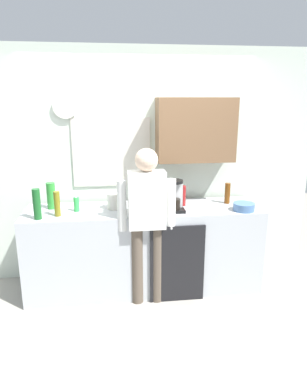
{
  "coord_description": "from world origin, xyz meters",
  "views": [
    {
      "loc": [
        -0.33,
        -3.19,
        2.04
      ],
      "look_at": [
        0.1,
        0.25,
        1.11
      ],
      "focal_mm": 32.35,
      "sensor_mm": 36.0,
      "label": 1
    }
  ],
  "objects_px": {
    "bottle_clear_soda": "(51,196)",
    "bottle_amber_beer": "(227,193)",
    "bottle_green_wine": "(37,204)",
    "dish_soap": "(77,204)",
    "mixing_bowl": "(244,207)",
    "cup_white_mug": "(145,206)",
    "bottle_red_vinegar": "(183,196)",
    "storage_canister": "(114,201)",
    "coffee_maker": "(174,197)",
    "bottle_olive_oil": "(57,204)",
    "person_at_sink": "(147,215)"
  },
  "relations": [
    {
      "from": "mixing_bowl",
      "to": "bottle_clear_soda",
      "type": "bearing_deg",
      "value": 170.93
    },
    {
      "from": "bottle_clear_soda",
      "to": "bottle_amber_beer",
      "type": "height_order",
      "value": "bottle_clear_soda"
    },
    {
      "from": "coffee_maker",
      "to": "cup_white_mug",
      "type": "height_order",
      "value": "coffee_maker"
    },
    {
      "from": "bottle_green_wine",
      "to": "dish_soap",
      "type": "height_order",
      "value": "bottle_green_wine"
    },
    {
      "from": "bottle_amber_beer",
      "to": "mixing_bowl",
      "type": "relative_size",
      "value": 1.05
    },
    {
      "from": "bottle_olive_oil",
      "to": "cup_white_mug",
      "type": "relative_size",
      "value": 2.63
    },
    {
      "from": "coffee_maker",
      "to": "storage_canister",
      "type": "distance_m",
      "value": 0.64
    },
    {
      "from": "cup_white_mug",
      "to": "storage_canister",
      "type": "relative_size",
      "value": 0.56
    },
    {
      "from": "bottle_red_vinegar",
      "to": "mixing_bowl",
      "type": "height_order",
      "value": "bottle_red_vinegar"
    },
    {
      "from": "bottle_green_wine",
      "to": "dish_soap",
      "type": "distance_m",
      "value": 0.41
    },
    {
      "from": "bottle_red_vinegar",
      "to": "dish_soap",
      "type": "distance_m",
      "value": 1.13
    },
    {
      "from": "mixing_bowl",
      "to": "person_at_sink",
      "type": "bearing_deg",
      "value": -174.45
    },
    {
      "from": "bottle_amber_beer",
      "to": "storage_canister",
      "type": "distance_m",
      "value": 1.25
    },
    {
      "from": "storage_canister",
      "to": "coffee_maker",
      "type": "bearing_deg",
      "value": -11.75
    },
    {
      "from": "bottle_amber_beer",
      "to": "bottle_red_vinegar",
      "type": "bearing_deg",
      "value": -177.82
    },
    {
      "from": "cup_white_mug",
      "to": "dish_soap",
      "type": "distance_m",
      "value": 0.71
    },
    {
      "from": "coffee_maker",
      "to": "cup_white_mug",
      "type": "xyz_separation_m",
      "value": [
        -0.3,
        0.02,
        -0.1
      ]
    },
    {
      "from": "bottle_red_vinegar",
      "to": "bottle_green_wine",
      "type": "xyz_separation_m",
      "value": [
        -1.48,
        -0.26,
        0.04
      ]
    },
    {
      "from": "bottle_red_vinegar",
      "to": "person_at_sink",
      "type": "relative_size",
      "value": 0.14
    },
    {
      "from": "bottle_green_wine",
      "to": "storage_canister",
      "type": "xyz_separation_m",
      "value": [
        0.73,
        0.23,
        -0.06
      ]
    },
    {
      "from": "cup_white_mug",
      "to": "mixing_bowl",
      "type": "relative_size",
      "value": 0.43
    },
    {
      "from": "bottle_red_vinegar",
      "to": "storage_canister",
      "type": "height_order",
      "value": "bottle_red_vinegar"
    },
    {
      "from": "bottle_clear_soda",
      "to": "storage_canister",
      "type": "height_order",
      "value": "bottle_clear_soda"
    },
    {
      "from": "storage_canister",
      "to": "bottle_olive_oil",
      "type": "bearing_deg",
      "value": -163.51
    },
    {
      "from": "bottle_green_wine",
      "to": "dish_soap",
      "type": "xyz_separation_m",
      "value": [
        0.35,
        0.2,
        -0.07
      ]
    },
    {
      "from": "coffee_maker",
      "to": "bottle_red_vinegar",
      "type": "bearing_deg",
      "value": 50.89
    },
    {
      "from": "bottle_olive_oil",
      "to": "bottle_red_vinegar",
      "type": "bearing_deg",
      "value": 8.35
    },
    {
      "from": "bottle_olive_oil",
      "to": "dish_soap",
      "type": "distance_m",
      "value": 0.22
    },
    {
      "from": "bottle_amber_beer",
      "to": "mixing_bowl",
      "type": "distance_m",
      "value": 0.3
    },
    {
      "from": "coffee_maker",
      "to": "dish_soap",
      "type": "bearing_deg",
      "value": 174.63
    },
    {
      "from": "bottle_red_vinegar",
      "to": "mixing_bowl",
      "type": "relative_size",
      "value": 1.0
    },
    {
      "from": "bottle_green_wine",
      "to": "storage_canister",
      "type": "bearing_deg",
      "value": 17.6
    },
    {
      "from": "bottle_clear_soda",
      "to": "bottle_amber_beer",
      "type": "xyz_separation_m",
      "value": [
        1.91,
        -0.05,
        -0.03
      ]
    },
    {
      "from": "coffee_maker",
      "to": "bottle_red_vinegar",
      "type": "distance_m",
      "value": 0.2
    },
    {
      "from": "bottle_olive_oil",
      "to": "storage_canister",
      "type": "relative_size",
      "value": 1.47
    },
    {
      "from": "bottle_amber_beer",
      "to": "person_at_sink",
      "type": "xyz_separation_m",
      "value": [
        -0.94,
        -0.37,
        -0.09
      ]
    },
    {
      "from": "dish_soap",
      "to": "storage_canister",
      "type": "distance_m",
      "value": 0.38
    },
    {
      "from": "bottle_red_vinegar",
      "to": "bottle_green_wine",
      "type": "relative_size",
      "value": 0.73
    },
    {
      "from": "bottle_red_vinegar",
      "to": "dish_soap",
      "type": "height_order",
      "value": "bottle_red_vinegar"
    },
    {
      "from": "coffee_maker",
      "to": "mixing_bowl",
      "type": "bearing_deg",
      "value": -7.7
    },
    {
      "from": "bottle_red_vinegar",
      "to": "bottle_green_wine",
      "type": "distance_m",
      "value": 1.5
    },
    {
      "from": "bottle_olive_oil",
      "to": "person_at_sink",
      "type": "distance_m",
      "value": 0.89
    },
    {
      "from": "coffee_maker",
      "to": "bottle_olive_oil",
      "type": "bearing_deg",
      "value": -178.24
    },
    {
      "from": "bottle_olive_oil",
      "to": "coffee_maker",
      "type": "bearing_deg",
      "value": 1.76
    },
    {
      "from": "bottle_amber_beer",
      "to": "bottle_green_wine",
      "type": "relative_size",
      "value": 0.77
    },
    {
      "from": "dish_soap",
      "to": "bottle_red_vinegar",
      "type": "bearing_deg",
      "value": 3.09
    },
    {
      "from": "bottle_olive_oil",
      "to": "bottle_green_wine",
      "type": "xyz_separation_m",
      "value": [
        -0.18,
        -0.07,
        0.02
      ]
    },
    {
      "from": "storage_canister",
      "to": "bottle_amber_beer",
      "type": "bearing_deg",
      "value": 2.08
    },
    {
      "from": "mixing_bowl",
      "to": "dish_soap",
      "type": "height_order",
      "value": "dish_soap"
    },
    {
      "from": "bottle_olive_oil",
      "to": "bottle_green_wine",
      "type": "distance_m",
      "value": 0.19
    }
  ]
}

